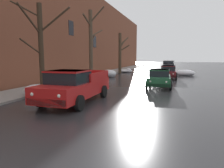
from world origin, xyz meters
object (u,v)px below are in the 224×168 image
(sedan_green_parked_kerbside_close, at_px, (159,78))
(suv_white_queued_behind_truck, at_px, (169,65))
(pickup_truck_red_approaching_near_lane, at_px, (75,86))
(sedan_maroon_parked_kerbside_mid, at_px, (168,72))
(bare_tree_mid_block, at_px, (91,43))
(bare_tree_far_down_block, at_px, (121,52))
(bare_tree_second_along_sidewalk, at_px, (41,46))
(sedan_grey_parked_far_down_block, at_px, (169,68))

(sedan_green_parked_kerbside_close, distance_m, suv_white_queued_behind_truck, 19.68)
(pickup_truck_red_approaching_near_lane, bearing_deg, sedan_maroon_parked_kerbside_mid, 73.54)
(bare_tree_mid_block, xyz_separation_m, bare_tree_far_down_block, (0.03, 10.68, -0.56))
(pickup_truck_red_approaching_near_lane, bearing_deg, sedan_green_parked_kerbside_close, 61.18)
(bare_tree_far_down_block, bearing_deg, bare_tree_second_along_sidewalk, -90.06)
(sedan_maroon_parked_kerbside_mid, relative_size, sedan_grey_parked_far_down_block, 0.94)
(sedan_green_parked_kerbside_close, relative_size, sedan_grey_parked_far_down_block, 0.90)
(pickup_truck_red_approaching_near_lane, height_order, sedan_green_parked_kerbside_close, pickup_truck_red_approaching_near_lane)
(sedan_maroon_parked_kerbside_mid, bearing_deg, bare_tree_second_along_sidewalk, -118.98)
(pickup_truck_red_approaching_near_lane, xyz_separation_m, sedan_grey_parked_far_down_block, (3.96, 20.89, -0.13))
(bare_tree_far_down_block, bearing_deg, suv_white_queued_behind_truck, 45.93)
(sedan_green_parked_kerbside_close, distance_m, sedan_maroon_parked_kerbside_mid, 7.25)
(bare_tree_second_along_sidewalk, relative_size, sedan_green_parked_kerbside_close, 1.43)
(bare_tree_mid_block, relative_size, sedan_grey_parked_far_down_block, 1.63)
(bare_tree_second_along_sidewalk, height_order, bare_tree_far_down_block, bare_tree_far_down_block)
(sedan_grey_parked_far_down_block, height_order, suv_white_queued_behind_truck, suv_white_queued_behind_truck)
(bare_tree_second_along_sidewalk, relative_size, sedan_grey_parked_far_down_block, 1.29)
(sedan_green_parked_kerbside_close, distance_m, sedan_grey_parked_far_down_block, 13.95)
(bare_tree_mid_block, relative_size, bare_tree_far_down_block, 1.22)
(bare_tree_second_along_sidewalk, height_order, suv_white_queued_behind_truck, bare_tree_second_along_sidewalk)
(sedan_grey_parked_far_down_block, xyz_separation_m, suv_white_queued_behind_truck, (-0.22, 5.73, 0.24))
(bare_tree_second_along_sidewalk, relative_size, sedan_maroon_parked_kerbside_mid, 1.38)
(sedan_grey_parked_far_down_block, bearing_deg, pickup_truck_red_approaching_near_lane, -100.73)
(bare_tree_mid_block, xyz_separation_m, sedan_grey_parked_far_down_block, (6.92, 11.85, -2.97))
(suv_white_queued_behind_truck, bearing_deg, bare_tree_far_down_block, -134.07)
(bare_tree_second_along_sidewalk, distance_m, bare_tree_far_down_block, 18.45)
(sedan_grey_parked_far_down_block, bearing_deg, suv_white_queued_behind_truck, 92.20)
(bare_tree_second_along_sidewalk, distance_m, sedan_grey_parked_far_down_block, 20.93)
(bare_tree_far_down_block, xyz_separation_m, sedan_grey_parked_far_down_block, (6.90, 1.17, -2.41))
(bare_tree_second_along_sidewalk, relative_size, suv_white_queued_behind_truck, 1.17)
(sedan_green_parked_kerbside_close, height_order, sedan_grey_parked_far_down_block, same)
(sedan_grey_parked_far_down_block, bearing_deg, bare_tree_mid_block, -120.31)
(suv_white_queued_behind_truck, bearing_deg, sedan_grey_parked_far_down_block, -87.80)
(bare_tree_mid_block, relative_size, sedan_maroon_parked_kerbside_mid, 1.74)
(pickup_truck_red_approaching_near_lane, distance_m, suv_white_queued_behind_truck, 26.88)
(bare_tree_far_down_block, relative_size, sedan_maroon_parked_kerbside_mid, 1.43)
(sedan_green_parked_kerbside_close, bearing_deg, bare_tree_mid_block, 162.78)
(sedan_green_parked_kerbside_close, bearing_deg, sedan_grey_parked_far_down_block, 89.42)
(bare_tree_second_along_sidewalk, xyz_separation_m, pickup_truck_red_approaching_near_lane, (2.96, -1.27, -2.19))
(bare_tree_far_down_block, bearing_deg, sedan_grey_parked_far_down_block, 9.62)
(sedan_maroon_parked_kerbside_mid, distance_m, sedan_grey_parked_far_down_block, 6.71)
(sedan_green_parked_kerbside_close, xyz_separation_m, sedan_grey_parked_far_down_block, (0.14, 13.95, 0.00))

